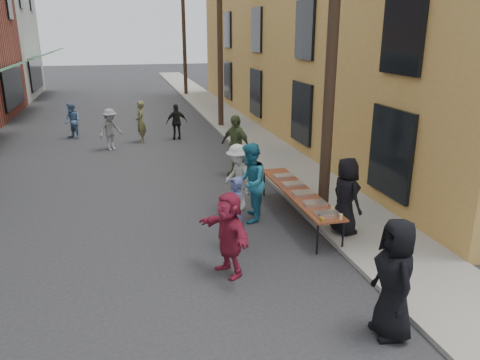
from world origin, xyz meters
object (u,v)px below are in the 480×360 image
guest_front_c (250,183)px  guest_front_a (395,279)px  utility_pole_near (333,30)px  serving_table (298,192)px  catering_tray_sausage (327,214)px  server (346,196)px  utility_pole_far (184,30)px  utility_pole_mid (220,30)px

guest_front_c → guest_front_a: bearing=29.6°
utility_pole_near → guest_front_c: 3.96m
serving_table → catering_tray_sausage: catering_tray_sausage is taller
catering_tray_sausage → guest_front_c: (-1.16, 1.89, 0.19)m
serving_table → catering_tray_sausage: (-0.00, -1.65, 0.08)m
server → utility_pole_far: bearing=-10.0°
serving_table → catering_tray_sausage: 1.65m
serving_table → guest_front_c: (-1.16, 0.24, 0.26)m
utility_pole_near → utility_pole_mid: same height
utility_pole_mid → guest_front_c: utility_pole_mid is taller
utility_pole_mid → server: utility_pole_mid is taller
serving_table → server: size_ratio=2.28×
utility_pole_mid → catering_tray_sausage: size_ratio=18.00×
utility_pole_near → serving_table: size_ratio=2.25×
serving_table → server: server is taller
catering_tray_sausage → server: server is taller
utility_pole_near → guest_front_c: size_ratio=4.61×
serving_table → guest_front_c: guest_front_c is taller
serving_table → utility_pole_mid: bearing=87.1°
utility_pole_far → guest_front_a: size_ratio=4.69×
utility_pole_mid → guest_front_c: size_ratio=4.61×
utility_pole_near → serving_table: utility_pole_near is taller
utility_pole_mid → catering_tray_sausage: utility_pole_mid is taller
utility_pole_near → server: (0.05, -1.06, -3.52)m
utility_pole_mid → utility_pole_far: 12.00m
catering_tray_sausage → utility_pole_mid: bearing=87.4°
utility_pole_near → catering_tray_sausage: (-0.61, -1.52, -3.71)m
utility_pole_far → server: (0.05, -25.06, -3.52)m
utility_pole_far → server: utility_pole_far is taller
catering_tray_sausage → server: 0.83m
utility_pole_far → catering_tray_sausage: (-0.61, -25.52, -3.71)m
utility_pole_mid → serving_table: (-0.61, -11.87, -3.79)m
utility_pole_near → serving_table: bearing=168.2°
utility_pole_far → serving_table: (-0.61, -23.87, -3.79)m
catering_tray_sausage → guest_front_c: bearing=121.6°
serving_table → catering_tray_sausage: bearing=-90.0°
utility_pole_far → serving_table: size_ratio=2.25×
serving_table → guest_front_a: 4.69m
utility_pole_mid → guest_front_a: (-0.90, -16.55, -3.54)m
utility_pole_mid → guest_front_a: bearing=-93.1°
utility_pole_mid → guest_front_c: bearing=-98.7°
utility_pole_near → utility_pole_far: bearing=90.0°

